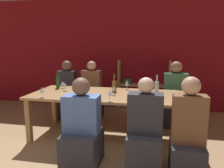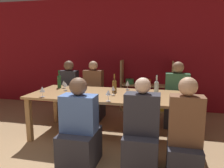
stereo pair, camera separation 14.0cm
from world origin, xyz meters
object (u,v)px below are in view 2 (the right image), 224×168
(wine_glass_red_a, at_px, (66,85))
(wine_glass_red_d, at_px, (127,83))
(shelf_unit, at_px, (147,92))
(dining_table, at_px, (111,98))
(wine_glass_red_f, at_px, (79,85))
(wine_glass_red_e, at_px, (113,88))
(person_far_c, at_px, (94,98))
(person_far_b, at_px, (70,97))
(wine_bottle_dark, at_px, (59,81))
(wine_glass_white_a, at_px, (64,83))
(person_near_b, at_px, (80,134))
(person_far_a, at_px, (176,103))
(wine_glass_white_b, at_px, (42,90))
(person_near_c, at_px, (185,141))
(wine_bottle_amber, at_px, (156,88))
(wine_glass_white_c, at_px, (85,84))
(wine_glass_red_b, at_px, (108,93))
(wine_bottle_green, at_px, (114,85))
(wine_glass_red_c, at_px, (81,87))
(person_near_a, at_px, (141,138))

(wine_glass_red_a, relative_size, wine_glass_red_d, 0.86)
(wine_glass_red_a, bearing_deg, shelf_unit, 50.53)
(dining_table, distance_m, wine_glass_red_f, 0.60)
(wine_glass_red_e, relative_size, person_far_c, 0.12)
(wine_glass_red_f, bearing_deg, person_far_b, 124.77)
(shelf_unit, bearing_deg, dining_table, -105.50)
(wine_bottle_dark, distance_m, wine_glass_white_a, 0.12)
(person_near_b, height_order, person_far_b, person_far_b)
(person_far_a, distance_m, person_near_b, 2.21)
(shelf_unit, relative_size, person_near_b, 1.04)
(wine_glass_white_b, xyz_separation_m, person_near_b, (0.80, -0.49, -0.46))
(person_near_c, bearing_deg, person_far_a, 90.29)
(wine_bottle_dark, xyz_separation_m, person_near_b, (0.89, -1.24, -0.47))
(wine_bottle_amber, xyz_separation_m, wine_glass_white_a, (-1.72, 0.25, -0.03))
(wine_glass_red_d, bearing_deg, person_far_c, 151.14)
(wine_bottle_dark, xyz_separation_m, wine_glass_white_c, (0.55, -0.07, -0.03))
(wine_bottle_amber, xyz_separation_m, person_far_b, (-1.86, 0.80, -0.44))
(wine_glass_red_b, distance_m, wine_glass_white_c, 0.93)
(wine_bottle_green, distance_m, person_near_b, 1.23)
(person_far_c, bearing_deg, wine_glass_red_f, 91.45)
(person_far_c, bearing_deg, wine_glass_red_b, 116.35)
(person_near_b, bearing_deg, dining_table, 78.42)
(wine_glass_red_e, bearing_deg, shelf_unit, 76.92)
(wine_bottle_amber, height_order, person_far_c, person_far_c)
(wine_glass_red_b, bearing_deg, wine_glass_red_c, 146.96)
(wine_glass_red_a, bearing_deg, wine_glass_white_c, 22.93)
(person_near_a, bearing_deg, shelf_unit, 93.03)
(wine_bottle_green, height_order, person_near_a, person_near_a)
(wine_bottle_dark, height_order, wine_glass_red_e, wine_bottle_dark)
(wine_glass_red_a, bearing_deg, wine_bottle_dark, 137.74)
(wine_glass_red_d, relative_size, person_near_b, 0.14)
(wine_bottle_dark, relative_size, person_near_b, 0.29)
(dining_table, height_order, wine_glass_red_d, wine_glass_red_d)
(wine_glass_red_e, relative_size, person_near_a, 0.13)
(wine_glass_white_a, height_order, wine_glass_white_c, wine_glass_white_a)
(wine_glass_white_c, distance_m, wine_glass_red_f, 0.20)
(wine_glass_red_b, bearing_deg, wine_glass_white_b, 178.78)
(wine_bottle_green, xyz_separation_m, wine_glass_red_a, (-0.87, -0.09, -0.01))
(wine_glass_white_c, relative_size, person_far_c, 0.11)
(dining_table, xyz_separation_m, wine_glass_white_a, (-0.98, 0.28, 0.17))
(wine_glass_white_b, bearing_deg, person_near_a, -14.81)
(dining_table, bearing_deg, person_far_a, 37.53)
(dining_table, bearing_deg, wine_glass_white_c, 156.75)
(wine_glass_red_f, height_order, person_near_c, person_near_c)
(person_near_b, bearing_deg, wine_bottle_amber, 45.68)
(wine_glass_red_e, bearing_deg, dining_table, 130.53)
(shelf_unit, height_order, wine_bottle_dark, shelf_unit)
(person_near_b, xyz_separation_m, person_near_c, (1.31, 0.03, 0.03))
(wine_glass_red_a, bearing_deg, person_near_c, -26.73)
(wine_glass_red_a, relative_size, person_far_a, 0.12)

